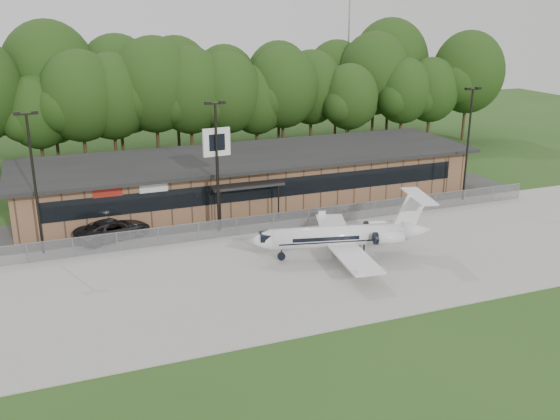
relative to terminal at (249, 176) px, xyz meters
name	(u,v)px	position (x,y,z in m)	size (l,w,h in m)	color
ground	(380,313)	(0.00, -23.94, -2.18)	(160.00, 160.00, 0.00)	#294C1B
apron	(322,262)	(0.00, -15.94, -2.14)	(64.00, 18.00, 0.08)	#9E9B93
parking_lot	(266,213)	(0.00, -4.44, -2.15)	(50.00, 9.00, 0.06)	#383835
terminal	(249,176)	(0.00, 0.00, 0.00)	(41.00, 11.65, 4.30)	brown
fence	(285,221)	(0.00, -8.94, -1.40)	(46.00, 0.04, 1.52)	gray
treeline	(198,93)	(0.00, 18.06, 5.32)	(72.00, 12.00, 15.00)	#1C3210
radio_mast	(348,41)	(22.00, 24.06, 10.32)	(0.20, 0.20, 25.00)	gray
light_pole_left	(33,173)	(-18.00, -7.44, 3.80)	(1.55, 0.30, 10.23)	black
light_pole_mid	(217,158)	(-5.00, -7.44, 3.80)	(1.55, 0.30, 10.23)	black
light_pole_right	(469,136)	(18.00, -7.44, 3.80)	(1.55, 0.30, 10.23)	black
business_jet	(344,237)	(1.67, -15.78, -0.58)	(13.23, 11.90, 4.48)	silver
suv	(113,229)	(-12.93, -6.05, -1.39)	(2.60, 5.63, 1.56)	#2C2C2F
pole_sign	(217,153)	(-4.91, -7.14, 4.08)	(2.15, 0.43, 8.17)	black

